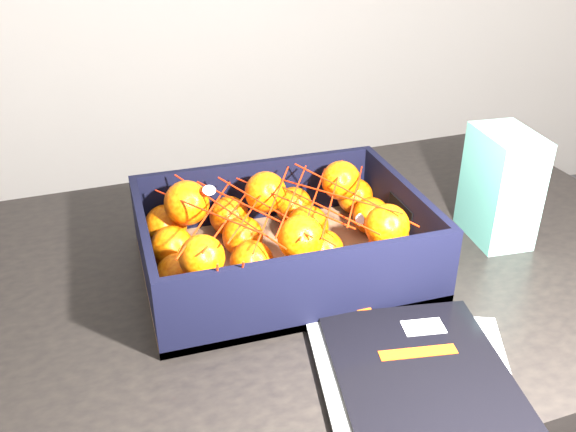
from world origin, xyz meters
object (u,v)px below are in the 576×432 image
object	(u,v)px
magazine_stack	(420,383)
produce_crate	(282,249)
table	(325,309)
retail_carton	(501,186)

from	to	relation	value
magazine_stack	produce_crate	size ratio (longest dim) A/B	0.89
table	magazine_stack	world-z (taller)	magazine_stack
magazine_stack	retail_carton	distance (m)	0.42
table	produce_crate	size ratio (longest dim) A/B	2.90
produce_crate	retail_carton	world-z (taller)	retail_carton
magazine_stack	produce_crate	xyz separation A→B (m)	(-0.08, 0.30, 0.03)
table	magazine_stack	xyz separation A→B (m)	(0.01, -0.30, 0.11)
table	magazine_stack	distance (m)	0.32
magazine_stack	table	bearing A→B (deg)	91.44
produce_crate	retail_carton	bearing A→B (deg)	-1.53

